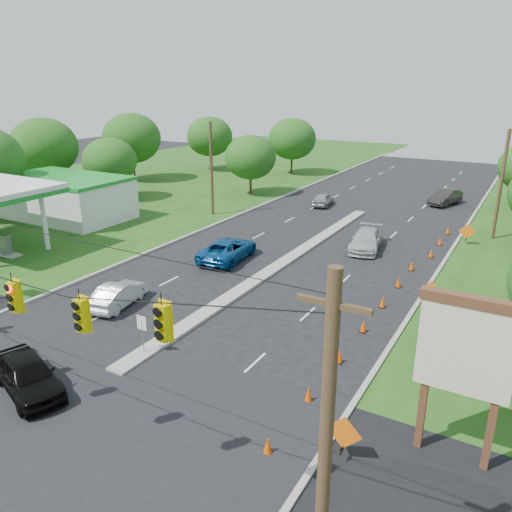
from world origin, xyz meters
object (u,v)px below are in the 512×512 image
Objects in this scene: black_sedan at (28,375)px; white_sedan at (119,294)px; pylon_sign at (476,357)px; blue_pickup at (228,249)px; gas_station at (52,196)px.

black_sedan is 1.10× the size of white_sedan.
blue_pickup is at bearing 143.82° from pylon_sign.
pylon_sign reaches higher than black_sedan.
pylon_sign is 1.44× the size of white_sedan.
gas_station is 28.73m from black_sedan.
gas_station is 19.78m from blue_pickup.
white_sedan is 0.74× the size of blue_pickup.
gas_station reaches higher than white_sedan.
pylon_sign is 1.30× the size of black_sedan.
gas_station is at bearing -7.58° from blue_pickup.
gas_station is 40.50m from pylon_sign.
black_sedan reaches higher than blue_pickup.
gas_station reaches higher than black_sedan.
gas_station is at bearing 68.11° from black_sedan.
black_sedan is 0.82× the size of blue_pickup.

